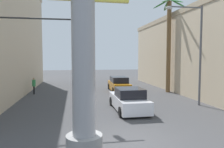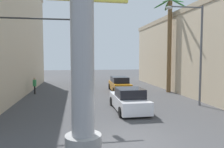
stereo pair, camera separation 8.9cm
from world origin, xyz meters
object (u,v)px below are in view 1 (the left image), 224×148
(car_lead, at_px, (129,100))
(palm_tree_mid_right, at_px, (169,40))
(street_lamp, at_px, (195,45))
(pedestrian_far_left, at_px, (34,85))
(neon_sign_pole, at_px, (83,14))
(car_far, at_px, (119,84))
(traffic_light_mast, at_px, (25,46))

(car_lead, bearing_deg, palm_tree_mid_right, 49.69)
(street_lamp, xyz_separation_m, pedestrian_far_left, (-12.70, 7.40, -3.54))
(car_lead, bearing_deg, neon_sign_pole, -117.90)
(neon_sign_pole, xyz_separation_m, pedestrian_far_left, (-4.25, 14.26, -4.20))
(neon_sign_pole, relative_size, car_far, 2.45)
(neon_sign_pole, xyz_separation_m, car_lead, (3.27, 6.18, -4.45))
(traffic_light_mast, distance_m, palm_tree_mid_right, 14.57)
(street_lamp, height_order, car_far, street_lamp)
(neon_sign_pole, bearing_deg, car_far, 73.49)
(car_lead, bearing_deg, pedestrian_far_left, 132.97)
(street_lamp, distance_m, traffic_light_mast, 11.71)
(neon_sign_pole, distance_m, car_far, 15.98)
(traffic_light_mast, height_order, car_lead, traffic_light_mast)
(car_lead, distance_m, palm_tree_mid_right, 10.45)
(car_lead, xyz_separation_m, palm_tree_mid_right, (6.02, 7.10, 4.74))
(car_far, distance_m, pedestrian_far_left, 8.63)
(pedestrian_far_left, bearing_deg, street_lamp, -30.22)
(street_lamp, relative_size, car_far, 1.58)
(neon_sign_pole, height_order, pedestrian_far_left, neon_sign_pole)
(car_far, bearing_deg, street_lamp, -62.55)
(street_lamp, bearing_deg, traffic_light_mast, -175.36)
(car_lead, height_order, car_far, same)
(traffic_light_mast, distance_m, pedestrian_far_left, 9.05)
(street_lamp, relative_size, palm_tree_mid_right, 0.77)
(car_far, bearing_deg, pedestrian_far_left, -176.93)
(neon_sign_pole, height_order, car_lead, neon_sign_pole)
(neon_sign_pole, height_order, street_lamp, neon_sign_pole)
(car_lead, bearing_deg, street_lamp, 7.49)
(traffic_light_mast, xyz_separation_m, pedestrian_far_left, (-1.03, 8.35, -3.35))
(car_lead, relative_size, car_far, 1.01)
(neon_sign_pole, relative_size, traffic_light_mast, 1.89)
(traffic_light_mast, distance_m, car_far, 12.16)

